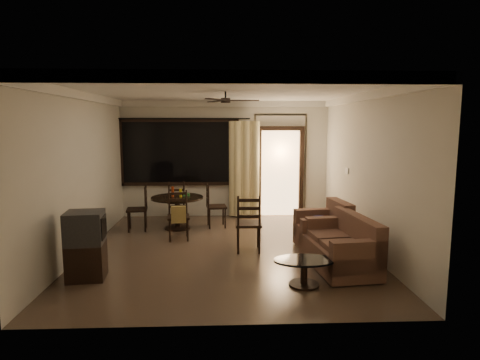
{
  "coord_description": "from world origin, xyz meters",
  "views": [
    {
      "loc": [
        -0.05,
        -6.99,
        2.24
      ],
      "look_at": [
        0.26,
        0.2,
        1.24
      ],
      "focal_mm": 30.0,
      "sensor_mm": 36.0,
      "label": 1
    }
  ],
  "objects_px": {
    "tv_cabinet": "(86,245)",
    "armchair": "(325,230)",
    "dining_chair_north": "(177,209)",
    "sofa": "(342,248)",
    "dining_table": "(177,203)",
    "side_chair": "(248,234)",
    "dining_chair_east": "(216,214)",
    "coffee_table": "(304,268)",
    "dining_chair_west": "(138,217)",
    "dining_chair_south": "(179,224)"
  },
  "relations": [
    {
      "from": "tv_cabinet",
      "to": "armchair",
      "type": "height_order",
      "value": "tv_cabinet"
    },
    {
      "from": "dining_chair_north",
      "to": "tv_cabinet",
      "type": "xyz_separation_m",
      "value": [
        -0.9,
        -3.56,
        0.22
      ]
    },
    {
      "from": "dining_chair_north",
      "to": "sofa",
      "type": "height_order",
      "value": "dining_chair_north"
    },
    {
      "from": "dining_table",
      "to": "side_chair",
      "type": "bearing_deg",
      "value": -48.63
    },
    {
      "from": "dining_chair_east",
      "to": "tv_cabinet",
      "type": "xyz_separation_m",
      "value": [
        -1.84,
        -2.93,
        0.22
      ]
    },
    {
      "from": "tv_cabinet",
      "to": "coffee_table",
      "type": "height_order",
      "value": "tv_cabinet"
    },
    {
      "from": "tv_cabinet",
      "to": "armchair",
      "type": "xyz_separation_m",
      "value": [
        3.84,
        1.27,
        -0.15
      ]
    },
    {
      "from": "dining_table",
      "to": "coffee_table",
      "type": "bearing_deg",
      "value": -56.62
    },
    {
      "from": "dining_chair_east",
      "to": "side_chair",
      "type": "xyz_separation_m",
      "value": [
        0.61,
        -1.74,
        0.02
      ]
    },
    {
      "from": "dining_chair_north",
      "to": "tv_cabinet",
      "type": "relative_size",
      "value": 0.95
    },
    {
      "from": "sofa",
      "to": "coffee_table",
      "type": "relative_size",
      "value": 1.85
    },
    {
      "from": "side_chair",
      "to": "dining_chair_north",
      "type": "bearing_deg",
      "value": -55.83
    },
    {
      "from": "dining_chair_north",
      "to": "side_chair",
      "type": "xyz_separation_m",
      "value": [
        1.54,
        -2.37,
        0.02
      ]
    },
    {
      "from": "armchair",
      "to": "coffee_table",
      "type": "bearing_deg",
      "value": -120.34
    },
    {
      "from": "dining_table",
      "to": "dining_chair_west",
      "type": "xyz_separation_m",
      "value": [
        -0.83,
        -0.11,
        -0.27
      ]
    },
    {
      "from": "coffee_table",
      "to": "dining_chair_south",
      "type": "bearing_deg",
      "value": 130.34
    },
    {
      "from": "dining_table",
      "to": "dining_chair_west",
      "type": "distance_m",
      "value": 0.88
    },
    {
      "from": "side_chair",
      "to": "dining_chair_west",
      "type": "bearing_deg",
      "value": -32.62
    },
    {
      "from": "armchair",
      "to": "sofa",
      "type": "bearing_deg",
      "value": -95.84
    },
    {
      "from": "dining_chair_west",
      "to": "dining_chair_south",
      "type": "bearing_deg",
      "value": 44.3
    },
    {
      "from": "dining_chair_west",
      "to": "sofa",
      "type": "bearing_deg",
      "value": 49.17
    },
    {
      "from": "dining_table",
      "to": "armchair",
      "type": "bearing_deg",
      "value": -28.61
    },
    {
      "from": "sofa",
      "to": "armchair",
      "type": "relative_size",
      "value": 1.7
    },
    {
      "from": "dining_table",
      "to": "dining_chair_south",
      "type": "height_order",
      "value": "dining_chair_south"
    },
    {
      "from": "dining_table",
      "to": "coffee_table",
      "type": "xyz_separation_m",
      "value": [
        2.12,
        -3.21,
        -0.3
      ]
    },
    {
      "from": "dining_table",
      "to": "dining_chair_north",
      "type": "bearing_deg",
      "value": 98.11
    },
    {
      "from": "dining_table",
      "to": "sofa",
      "type": "bearing_deg",
      "value": -41.49
    },
    {
      "from": "dining_chair_east",
      "to": "coffee_table",
      "type": "relative_size",
      "value": 1.1
    },
    {
      "from": "armchair",
      "to": "tv_cabinet",
      "type": "bearing_deg",
      "value": -168.6
    },
    {
      "from": "dining_chair_north",
      "to": "armchair",
      "type": "bearing_deg",
      "value": 134.48
    },
    {
      "from": "coffee_table",
      "to": "dining_table",
      "type": "bearing_deg",
      "value": 123.38
    },
    {
      "from": "dining_table",
      "to": "dining_chair_south",
      "type": "xyz_separation_m",
      "value": [
        0.11,
        -0.85,
        -0.25
      ]
    },
    {
      "from": "dining_chair_north",
      "to": "tv_cabinet",
      "type": "bearing_deg",
      "value": 68.18
    },
    {
      "from": "dining_table",
      "to": "side_chair",
      "type": "distance_m",
      "value": 2.18
    },
    {
      "from": "dining_chair_west",
      "to": "dining_chair_south",
      "type": "height_order",
      "value": "same"
    },
    {
      "from": "dining_table",
      "to": "dining_chair_east",
      "type": "relative_size",
      "value": 1.17
    },
    {
      "from": "tv_cabinet",
      "to": "side_chair",
      "type": "distance_m",
      "value": 2.72
    },
    {
      "from": "dining_chair_north",
      "to": "tv_cabinet",
      "type": "height_order",
      "value": "tv_cabinet"
    },
    {
      "from": "dining_chair_west",
      "to": "sofa",
      "type": "distance_m",
      "value": 4.4
    },
    {
      "from": "dining_chair_east",
      "to": "dining_chair_north",
      "type": "bearing_deg",
      "value": 48.19
    },
    {
      "from": "dining_table",
      "to": "armchair",
      "type": "xyz_separation_m",
      "value": [
        2.84,
        -1.55,
        -0.2
      ]
    },
    {
      "from": "dining_chair_south",
      "to": "coffee_table",
      "type": "bearing_deg",
      "value": -57.28
    },
    {
      "from": "armchair",
      "to": "coffee_table",
      "type": "height_order",
      "value": "armchair"
    },
    {
      "from": "armchair",
      "to": "coffee_table",
      "type": "distance_m",
      "value": 1.82
    },
    {
      "from": "dining_chair_south",
      "to": "dining_chair_north",
      "type": "relative_size",
      "value": 1.0
    },
    {
      "from": "dining_table",
      "to": "side_chair",
      "type": "relative_size",
      "value": 1.08
    },
    {
      "from": "dining_chair_south",
      "to": "armchair",
      "type": "distance_m",
      "value": 2.81
    },
    {
      "from": "dining_chair_north",
      "to": "coffee_table",
      "type": "distance_m",
      "value": 4.54
    },
    {
      "from": "dining_chair_east",
      "to": "dining_chair_south",
      "type": "bearing_deg",
      "value": 135.7
    },
    {
      "from": "sofa",
      "to": "side_chair",
      "type": "height_order",
      "value": "side_chair"
    }
  ]
}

